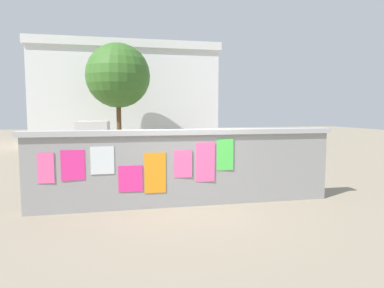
{
  "coord_description": "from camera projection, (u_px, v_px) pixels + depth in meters",
  "views": [
    {
      "loc": [
        -1.58,
        -7.96,
        2.25
      ],
      "look_at": [
        0.38,
        1.07,
        1.37
      ],
      "focal_mm": 32.3,
      "sensor_mm": 36.0,
      "label": 1
    }
  ],
  "objects": [
    {
      "name": "building_background",
      "position": [
        126.0,
        96.0,
        24.36
      ],
      "size": [
        11.79,
        7.27,
        6.59
      ],
      "color": "white",
      "rests_on": "ground"
    },
    {
      "name": "auto_rickshaw_truck",
      "position": [
        119.0,
        144.0,
        14.16
      ],
      "size": [
        3.68,
        1.72,
        1.85
      ],
      "color": "black",
      "rests_on": "ground"
    },
    {
      "name": "bicycle_near",
      "position": [
        209.0,
        160.0,
        13.23
      ],
      "size": [
        1.67,
        0.55,
        0.95
      ],
      "color": "black",
      "rests_on": "ground"
    },
    {
      "name": "motorcycle",
      "position": [
        193.0,
        170.0,
        10.49
      ],
      "size": [
        1.88,
        0.66,
        0.87
      ],
      "color": "black",
      "rests_on": "ground"
    },
    {
      "name": "person_bystander",
      "position": [
        110.0,
        152.0,
        10.76
      ],
      "size": [
        0.47,
        0.47,
        1.62
      ],
      "color": "#3F994C",
      "rests_on": "ground"
    },
    {
      "name": "ground",
      "position": [
        153.0,
        160.0,
        16.07
      ],
      "size": [
        60.0,
        60.0,
        0.0
      ],
      "primitive_type": "plane",
      "color": "gray"
    },
    {
      "name": "poster_wall",
      "position": [
        186.0,
        167.0,
        8.19
      ],
      "size": [
        7.43,
        0.42,
        1.82
      ],
      "color": "gray",
      "rests_on": "ground"
    },
    {
      "name": "person_walking",
      "position": [
        73.0,
        149.0,
        11.47
      ],
      "size": [
        0.44,
        0.44,
        1.62
      ],
      "color": "yellow",
      "rests_on": "ground"
    },
    {
      "name": "tree_roadside",
      "position": [
        118.0,
        76.0,
        18.25
      ],
      "size": [
        3.39,
        3.39,
        5.82
      ],
      "color": "brown",
      "rests_on": "ground"
    }
  ]
}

